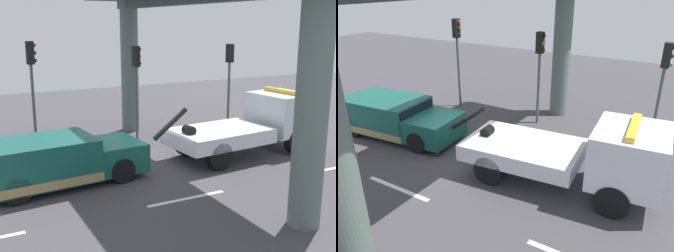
% 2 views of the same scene
% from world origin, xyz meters
% --- Properties ---
extents(ground_plane, '(60.00, 40.00, 0.10)m').
position_xyz_m(ground_plane, '(0.00, 0.00, -0.05)').
color(ground_plane, '#423F44').
extents(lane_stripe_mid, '(2.60, 0.16, 0.01)m').
position_xyz_m(lane_stripe_mid, '(0.00, -2.97, 0.00)').
color(lane_stripe_mid, silver).
rests_on(lane_stripe_mid, ground).
extents(lane_stripe_east, '(2.60, 0.16, 0.01)m').
position_xyz_m(lane_stripe_east, '(6.00, -2.97, 0.00)').
color(lane_stripe_east, silver).
rests_on(lane_stripe_east, ground).
extents(tow_truck_white, '(7.33, 2.86, 2.46)m').
position_xyz_m(tow_truck_white, '(4.96, 0.07, 1.20)').
color(tow_truck_white, silver).
rests_on(tow_truck_white, ground).
extents(towed_van_green, '(5.36, 2.59, 1.58)m').
position_xyz_m(towed_van_green, '(-3.14, -0.01, 0.78)').
color(towed_van_green, '#145147').
rests_on(towed_van_green, ground).
extents(overpass_structure, '(3.60, 13.74, 6.90)m').
position_xyz_m(overpass_structure, '(1.87, 0.00, 5.88)').
color(overpass_structure, '#596B60').
rests_on(overpass_structure, ground).
extents(traffic_light_near, '(0.39, 0.32, 4.46)m').
position_xyz_m(traffic_light_near, '(-2.98, 4.22, 3.24)').
color(traffic_light_near, '#515456').
rests_on(traffic_light_near, ground).
extents(traffic_light_far, '(0.39, 0.32, 4.15)m').
position_xyz_m(traffic_light_far, '(1.52, 4.22, 3.03)').
color(traffic_light_far, '#515456').
rests_on(traffic_light_far, ground).
extents(traffic_light_mid, '(0.39, 0.32, 4.14)m').
position_xyz_m(traffic_light_mid, '(6.52, 4.22, 3.02)').
color(traffic_light_mid, '#515456').
rests_on(traffic_light_mid, ground).
extents(traffic_cone_orange, '(0.47, 0.47, 0.56)m').
position_xyz_m(traffic_cone_orange, '(0.38, 1.75, 0.26)').
color(traffic_cone_orange, orange).
rests_on(traffic_cone_orange, ground).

